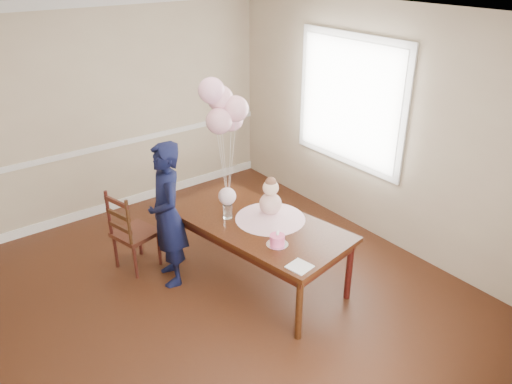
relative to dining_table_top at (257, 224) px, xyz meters
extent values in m
cube|color=black|center=(-0.53, -0.06, -0.68)|extent=(4.50, 5.00, 0.00)
cube|color=white|center=(-0.53, -0.06, 2.02)|extent=(4.50, 5.00, 0.02)
cube|color=tan|center=(-0.53, 2.44, 0.67)|extent=(4.50, 0.02, 2.70)
cube|color=tan|center=(-0.53, -2.56, 0.67)|extent=(4.50, 0.02, 2.70)
cube|color=tan|center=(1.72, -0.06, 0.67)|extent=(0.02, 5.00, 2.70)
cube|color=white|center=(-0.53, 2.43, 0.22)|extent=(4.50, 0.02, 0.07)
cube|color=silver|center=(-0.53, 2.43, 1.95)|extent=(4.50, 0.02, 0.12)
cube|color=white|center=(-0.53, 2.43, -0.62)|extent=(4.50, 0.02, 0.12)
cube|color=silver|center=(1.70, 0.44, 0.87)|extent=(0.02, 1.66, 1.56)
cube|color=white|center=(1.68, 0.44, 0.87)|extent=(0.01, 1.50, 1.40)
cube|color=black|center=(0.00, 0.00, 0.00)|extent=(1.24, 2.01, 0.05)
cube|color=black|center=(0.00, 0.00, -0.07)|extent=(1.14, 1.90, 0.09)
cylinder|color=black|center=(-0.24, -0.92, -0.35)|extent=(0.08, 0.08, 0.66)
cylinder|color=black|center=(0.54, -0.78, -0.35)|extent=(0.08, 0.08, 0.66)
cylinder|color=black|center=(-0.54, 0.78, -0.35)|extent=(0.08, 0.08, 0.66)
cylinder|color=black|center=(0.24, 0.92, -0.35)|extent=(0.08, 0.08, 0.66)
cone|color=#EAACBF|center=(0.15, -0.02, 0.07)|extent=(0.82, 0.82, 0.09)
sphere|color=pink|center=(0.15, -0.02, 0.19)|extent=(0.23, 0.23, 0.23)
sphere|color=beige|center=(0.15, -0.02, 0.37)|extent=(0.16, 0.16, 0.16)
sphere|color=brown|center=(0.15, -0.02, 0.43)|extent=(0.11, 0.11, 0.11)
cylinder|color=silver|center=(-0.11, -0.45, 0.03)|extent=(0.24, 0.24, 0.01)
cylinder|color=#E94981|center=(-0.11, -0.45, 0.08)|extent=(0.16, 0.16, 0.09)
sphere|color=white|center=(-0.11, -0.45, 0.14)|extent=(0.03, 0.03, 0.03)
sphere|color=white|center=(-0.09, -0.42, 0.14)|extent=(0.03, 0.03, 0.03)
cylinder|color=white|center=(-0.19, 0.25, 0.10)|extent=(0.11, 0.11, 0.15)
sphere|color=beige|center=(-0.19, 0.25, 0.27)|extent=(0.18, 0.18, 0.18)
cube|color=silver|center=(-0.19, -0.84, 0.03)|extent=(0.22, 0.22, 0.01)
cylinder|color=silver|center=(0.00, 0.52, 0.03)|extent=(0.04, 0.04, 0.02)
sphere|color=#DC9CAF|center=(-0.09, 0.51, 0.96)|extent=(0.26, 0.26, 0.26)
sphere|color=#E9A5B9|center=(0.11, 0.49, 1.06)|extent=(0.26, 0.26, 0.26)
sphere|color=#EFA9BE|center=(0.01, 0.62, 1.15)|extent=(0.26, 0.26, 0.26)
sphere|color=#F6AED2|center=(-0.09, 0.62, 1.24)|extent=(0.26, 0.26, 0.26)
sphere|color=#EFA9C3|center=(0.13, 0.62, 0.92)|extent=(0.26, 0.26, 0.26)
cylinder|color=silver|center=(-0.04, 0.52, 0.43)|extent=(0.09, 0.02, 0.78)
cylinder|color=silver|center=(0.06, 0.51, 0.47)|extent=(0.10, 0.03, 0.88)
cylinder|color=white|center=(0.01, 0.57, 0.52)|extent=(0.01, 0.09, 0.97)
cylinder|color=silver|center=(-0.04, 0.57, 0.57)|extent=(0.09, 0.08, 1.06)
cylinder|color=white|center=(0.07, 0.57, 0.40)|extent=(0.12, 0.09, 0.73)
cube|color=#3D1910|center=(-0.88, 1.01, -0.27)|extent=(0.49, 0.49, 0.05)
cylinder|color=#39140F|center=(-1.00, 0.80, -0.48)|extent=(0.04, 0.04, 0.40)
cylinder|color=#3C1410|center=(-0.68, 0.89, -0.48)|extent=(0.04, 0.04, 0.40)
cylinder|color=#37130F|center=(-1.08, 1.13, -0.48)|extent=(0.04, 0.04, 0.40)
cylinder|color=#3C1310|center=(-0.76, 1.21, -0.48)|extent=(0.04, 0.04, 0.40)
cylinder|color=#321B0D|center=(-1.02, 0.80, 0.00)|extent=(0.04, 0.04, 0.52)
cylinder|color=black|center=(-1.10, 1.12, 0.00)|extent=(0.04, 0.04, 0.52)
cube|color=#361A0E|center=(-1.06, 0.96, -0.11)|extent=(0.12, 0.36, 0.05)
cube|color=#391E0F|center=(-1.06, 0.96, 0.04)|extent=(0.12, 0.36, 0.05)
cube|color=#3D1810|center=(-1.06, 0.96, 0.18)|extent=(0.12, 0.36, 0.05)
imported|color=black|center=(-0.70, 0.57, 0.09)|extent=(0.51, 0.64, 1.54)
camera|label=1|loc=(-2.65, -3.45, 2.51)|focal=35.00mm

